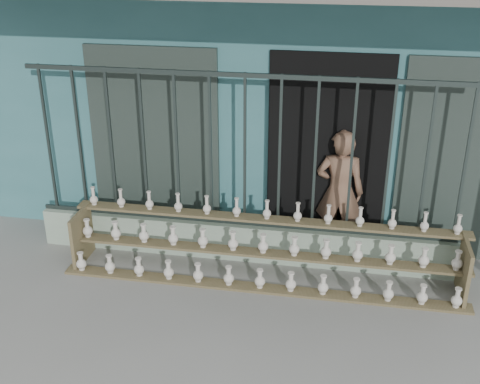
# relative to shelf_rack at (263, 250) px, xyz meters

# --- Properties ---
(ground) EXTENTS (60.00, 60.00, 0.00)m
(ground) POSITION_rel_shelf_rack_xyz_m (-0.28, -0.88, -0.36)
(ground) COLOR slate
(workshop_building) EXTENTS (7.40, 6.60, 3.21)m
(workshop_building) POSITION_rel_shelf_rack_xyz_m (-0.28, 3.35, 1.26)
(workshop_building) COLOR #33686C
(workshop_building) RESTS_ON ground
(parapet_wall) EXTENTS (5.00, 0.20, 0.45)m
(parapet_wall) POSITION_rel_shelf_rack_xyz_m (-0.28, 0.42, -0.14)
(parapet_wall) COLOR #8CA38B
(parapet_wall) RESTS_ON ground
(security_fence) EXTENTS (5.00, 0.04, 1.80)m
(security_fence) POSITION_rel_shelf_rack_xyz_m (-0.28, 0.42, 0.99)
(security_fence) COLOR #283330
(security_fence) RESTS_ON parapet_wall
(shelf_rack) EXTENTS (4.50, 0.68, 0.85)m
(shelf_rack) POSITION_rel_shelf_rack_xyz_m (0.00, 0.00, 0.00)
(shelf_rack) COLOR brown
(shelf_rack) RESTS_ON ground
(elderly_woman) EXTENTS (0.58, 0.40, 1.55)m
(elderly_woman) POSITION_rel_shelf_rack_xyz_m (0.79, 0.81, 0.41)
(elderly_woman) COLOR brown
(elderly_woman) RESTS_ON ground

